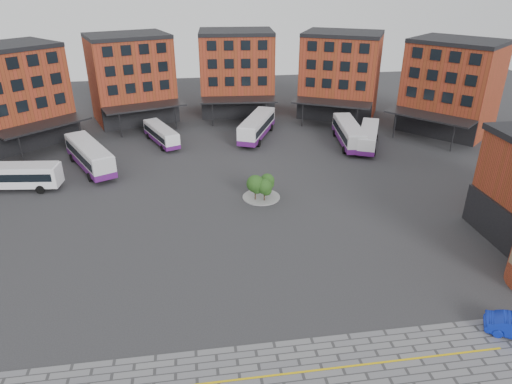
{
  "coord_description": "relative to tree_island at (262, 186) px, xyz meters",
  "views": [
    {
      "loc": [
        -5.67,
        -35.3,
        24.09
      ],
      "look_at": [
        0.4,
        5.43,
        4.0
      ],
      "focal_mm": 32.0,
      "sensor_mm": 36.0,
      "label": 1
    }
  ],
  "objects": [
    {
      "name": "ground",
      "position": [
        -1.97,
        -11.59,
        -1.71
      ],
      "size": [
        160.0,
        160.0,
        0.0
      ],
      "primitive_type": "plane",
      "color": "#28282B",
      "rests_on": "ground"
    },
    {
      "name": "yellow_line",
      "position": [
        0.03,
        -25.59,
        -1.68
      ],
      "size": [
        26.0,
        0.15,
        0.02
      ],
      "primitive_type": "cube",
      "color": "gold",
      "rests_on": "paving_zone"
    },
    {
      "name": "main_building",
      "position": [
        -6.74,
        26.66,
        5.52
      ],
      "size": [
        94.14,
        42.48,
        14.6
      ],
      "color": "maroon",
      "rests_on": "ground"
    },
    {
      "name": "tree_island",
      "position": [
        0.0,
        0.0,
        0.0
      ],
      "size": [
        4.4,
        4.4,
        3.12
      ],
      "color": "gray",
      "rests_on": "ground"
    },
    {
      "name": "bus_a",
      "position": [
        -29.37,
        7.06,
        0.19
      ],
      "size": [
        11.56,
        3.89,
        3.2
      ],
      "rotation": [
        0.0,
        0.0,
        1.45
      ],
      "color": "white",
      "rests_on": "ground"
    },
    {
      "name": "bus_b",
      "position": [
        -21.21,
        12.32,
        0.21
      ],
      "size": [
        8.23,
        12.52,
        3.54
      ],
      "rotation": [
        0.0,
        0.0,
        0.47
      ],
      "color": "silver",
      "rests_on": "ground"
    },
    {
      "name": "bus_c",
      "position": [
        -12.2,
        21.0,
        -0.21
      ],
      "size": [
        5.85,
        9.91,
        2.76
      ],
      "rotation": [
        0.0,
        0.0,
        0.39
      ],
      "color": "white",
      "rests_on": "ground"
    },
    {
      "name": "bus_d",
      "position": [
        2.71,
        21.6,
        0.17
      ],
      "size": [
        7.59,
        12.37,
        3.46
      ],
      "rotation": [
        0.0,
        0.0,
        -0.42
      ],
      "color": "white",
      "rests_on": "ground"
    },
    {
      "name": "bus_e",
      "position": [
        15.99,
        16.4,
        0.11
      ],
      "size": [
        4.13,
        12.17,
        3.36
      ],
      "rotation": [
        0.0,
        0.0,
        -0.12
      ],
      "color": "silver",
      "rests_on": "ground"
    },
    {
      "name": "bus_f",
      "position": [
        18.57,
        14.86,
        -0.06
      ],
      "size": [
        6.73,
        10.85,
        3.04
      ],
      "rotation": [
        0.0,
        0.0,
        -0.43
      ],
      "color": "white",
      "rests_on": "ground"
    }
  ]
}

